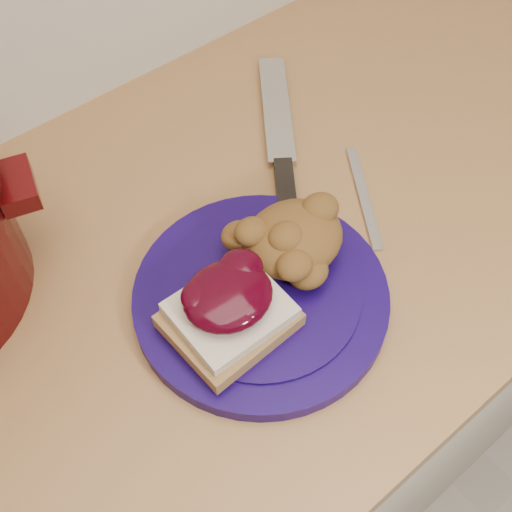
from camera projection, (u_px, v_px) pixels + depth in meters
base_cabinet at (200, 437)px, 1.06m from camera, size 4.00×0.60×0.86m
plate at (261, 297)px, 0.66m from camera, size 0.28×0.28×0.02m
sandwich at (229, 309)px, 0.60m from camera, size 0.12×0.10×0.06m
stuffing_mound at (293, 238)px, 0.65m from camera, size 0.11×0.10×0.05m
chef_knife at (284, 173)px, 0.76m from camera, size 0.21×0.27×0.02m
butter_knife at (364, 196)px, 0.74m from camera, size 0.09×0.14×0.00m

